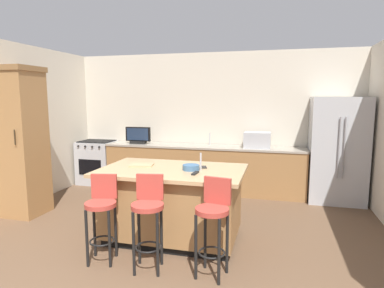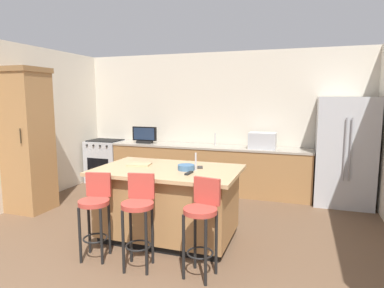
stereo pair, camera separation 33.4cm
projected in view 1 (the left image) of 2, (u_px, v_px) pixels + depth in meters
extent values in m
cube|color=beige|center=(212.00, 121.00, 6.64)|extent=(6.15, 0.12, 2.69)
cube|color=beige|center=(8.00, 127.00, 5.24)|extent=(0.12, 4.84, 2.69)
cube|color=#9E7042|center=(203.00, 169.00, 6.43)|extent=(3.84, 0.60, 0.86)
cube|color=#9E9384|center=(203.00, 147.00, 6.37)|extent=(3.87, 0.62, 0.04)
cube|color=black|center=(173.00, 235.00, 4.28)|extent=(1.57, 0.90, 0.09)
cube|color=#9E7042|center=(172.00, 202.00, 4.22)|extent=(1.65, 0.98, 0.79)
cube|color=tan|center=(172.00, 170.00, 4.17)|extent=(1.81, 1.14, 0.04)
cube|color=#B7BABF|center=(337.00, 150.00, 5.71)|extent=(0.92, 0.70, 1.83)
cylinder|color=gray|center=(339.00, 148.00, 5.34)|extent=(0.02, 0.02, 1.00)
cylinder|color=gray|center=(344.00, 148.00, 5.32)|extent=(0.02, 0.02, 1.00)
cube|color=#B7BABF|center=(98.00, 162.00, 7.01)|extent=(0.73, 0.60, 0.89)
cube|color=black|center=(90.00, 167.00, 6.72)|extent=(0.51, 0.01, 0.32)
cube|color=black|center=(97.00, 141.00, 6.94)|extent=(0.65, 0.50, 0.02)
cylinder|color=black|center=(78.00, 146.00, 6.71)|extent=(0.04, 0.03, 0.04)
cylinder|color=black|center=(85.00, 146.00, 6.67)|extent=(0.04, 0.03, 0.04)
cylinder|color=black|center=(92.00, 147.00, 6.63)|extent=(0.04, 0.03, 0.04)
cylinder|color=black|center=(99.00, 147.00, 6.59)|extent=(0.04, 0.03, 0.04)
cube|color=#9E7042|center=(21.00, 142.00, 5.05)|extent=(0.61, 0.57, 2.28)
cube|color=brown|center=(15.00, 69.00, 4.89)|extent=(0.65, 0.61, 0.08)
cylinder|color=#332819|center=(15.00, 137.00, 4.69)|extent=(0.02, 0.02, 0.22)
cube|color=#B7BABF|center=(257.00, 140.00, 6.09)|extent=(0.48, 0.36, 0.29)
cube|color=black|center=(138.00, 142.00, 6.65)|extent=(0.31, 0.16, 0.05)
cube|color=black|center=(138.00, 134.00, 6.63)|extent=(0.52, 0.05, 0.29)
cube|color=#1E2D47|center=(137.00, 134.00, 6.60)|extent=(0.46, 0.01, 0.24)
cylinder|color=#B2B2B7|center=(210.00, 139.00, 6.42)|extent=(0.02, 0.02, 0.24)
cylinder|color=#B2B2B7|center=(201.00, 162.00, 4.05)|extent=(0.02, 0.02, 0.22)
cylinder|color=#B23D33|center=(101.00, 204.00, 3.59)|extent=(0.34, 0.34, 0.05)
cube|color=#B23D33|center=(104.00, 186.00, 3.71)|extent=(0.29, 0.10, 0.28)
cylinder|color=black|center=(87.00, 239.00, 3.52)|extent=(0.03, 0.03, 0.63)
cylinder|color=black|center=(109.00, 239.00, 3.51)|extent=(0.03, 0.03, 0.63)
cylinder|color=black|center=(94.00, 230.00, 3.76)|extent=(0.03, 0.03, 0.63)
cylinder|color=black|center=(116.00, 230.00, 3.75)|extent=(0.03, 0.03, 0.63)
torus|color=black|center=(102.00, 241.00, 3.65)|extent=(0.28, 0.28, 0.02)
cylinder|color=#B23D33|center=(147.00, 206.00, 3.40)|extent=(0.34, 0.34, 0.05)
cube|color=#B23D33|center=(150.00, 187.00, 3.53)|extent=(0.29, 0.09, 0.28)
cylinder|color=black|center=(134.00, 244.00, 3.34)|extent=(0.03, 0.03, 0.67)
cylinder|color=black|center=(158.00, 245.00, 3.32)|extent=(0.03, 0.03, 0.67)
cylinder|color=black|center=(139.00, 234.00, 3.58)|extent=(0.03, 0.03, 0.67)
cylinder|color=black|center=(161.00, 235.00, 3.56)|extent=(0.03, 0.03, 0.67)
torus|color=black|center=(148.00, 247.00, 3.46)|extent=(0.28, 0.28, 0.02)
cylinder|color=#B23D33|center=(212.00, 210.00, 3.28)|extent=(0.34, 0.34, 0.05)
cube|color=#B23D33|center=(217.00, 191.00, 3.39)|extent=(0.29, 0.09, 0.28)
cylinder|color=black|center=(196.00, 247.00, 3.27)|extent=(0.03, 0.03, 0.67)
cylinder|color=black|center=(219.00, 252.00, 3.17)|extent=(0.03, 0.03, 0.67)
cylinder|color=black|center=(205.00, 238.00, 3.49)|extent=(0.03, 0.03, 0.67)
cylinder|color=black|center=(227.00, 242.00, 3.39)|extent=(0.03, 0.03, 0.67)
torus|color=black|center=(212.00, 252.00, 3.34)|extent=(0.28, 0.28, 0.02)
cylinder|color=#3F668C|center=(191.00, 167.00, 4.08)|extent=(0.21, 0.21, 0.07)
cube|color=black|center=(204.00, 167.00, 4.24)|extent=(0.11, 0.16, 0.01)
cube|color=black|center=(195.00, 173.00, 3.87)|extent=(0.06, 0.17, 0.02)
cube|color=tan|center=(142.00, 165.00, 4.35)|extent=(0.33, 0.26, 0.02)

